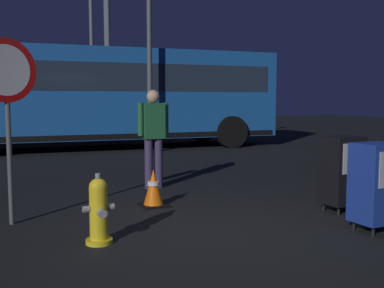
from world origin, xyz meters
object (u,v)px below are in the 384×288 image
(street_light_far_left, at_px, (106,25))
(street_light_near_right, at_px, (91,3))
(street_light_near_left, at_px, (149,18))
(pedestrian, at_px, (153,133))
(bus_near, at_px, (106,93))
(bus_far, at_px, (69,94))
(stop_sign, at_px, (7,92))
(newspaper_box_primary, at_px, (342,170))
(traffic_cone, at_px, (153,188))
(newspaper_box_secondary, at_px, (376,183))
(fire_hydrant, at_px, (99,211))
(street_light_far_right, at_px, (108,28))

(street_light_far_left, bearing_deg, street_light_near_right, 151.83)
(street_light_near_left, bearing_deg, pedestrian, -110.54)
(bus_near, bearing_deg, bus_far, 100.16)
(stop_sign, height_order, street_light_near_right, street_light_near_right)
(pedestrian, height_order, street_light_near_left, street_light_near_left)
(newspaper_box_primary, height_order, traffic_cone, newspaper_box_primary)
(newspaper_box_primary, bearing_deg, street_light_far_left, 90.41)
(street_light_near_left, bearing_deg, street_light_far_left, 94.64)
(bus_near, bearing_deg, street_light_near_right, 95.31)
(pedestrian, bearing_deg, newspaper_box_secondary, -69.95)
(street_light_far_left, bearing_deg, bus_near, -106.74)
(newspaper_box_secondary, bearing_deg, street_light_near_right, 90.87)
(newspaper_box_primary, bearing_deg, bus_near, 93.33)
(newspaper_box_secondary, height_order, stop_sign, stop_sign)
(stop_sign, height_order, traffic_cone, stop_sign)
(fire_hydrant, relative_size, newspaper_box_primary, 0.73)
(newspaper_box_secondary, distance_m, traffic_cone, 2.93)
(newspaper_box_primary, relative_size, street_light_near_left, 0.16)
(newspaper_box_primary, height_order, pedestrian, pedestrian)
(newspaper_box_primary, xyz_separation_m, stop_sign, (-4.02, 1.30, 1.03))
(newspaper_box_primary, bearing_deg, fire_hydrant, 178.13)
(newspaper_box_secondary, height_order, street_light_near_right, street_light_near_right)
(newspaper_box_secondary, height_order, street_light_near_left, street_light_near_left)
(traffic_cone, distance_m, street_light_far_right, 10.32)
(fire_hydrant, distance_m, newspaper_box_primary, 3.28)
(bus_near, distance_m, street_light_far_right, 2.71)
(bus_near, relative_size, street_light_far_left, 1.54)
(newspaper_box_secondary, distance_m, street_light_near_right, 12.72)
(street_light_far_right, bearing_deg, bus_far, 107.05)
(fire_hydrant, relative_size, stop_sign, 0.33)
(street_light_near_right, bearing_deg, street_light_near_left, -78.72)
(traffic_cone, distance_m, street_light_near_left, 7.43)
(bus_far, distance_m, street_light_far_right, 3.54)
(newspaper_box_primary, distance_m, traffic_cone, 2.59)
(newspaper_box_primary, bearing_deg, newspaper_box_secondary, -111.25)
(fire_hydrant, xyz_separation_m, street_light_near_left, (3.46, 7.45, 3.39))
(pedestrian, bearing_deg, fire_hydrant, -122.44)
(fire_hydrant, xyz_separation_m, newspaper_box_primary, (3.27, -0.11, 0.22))
(newspaper_box_secondary, xyz_separation_m, pedestrian, (-1.30, 3.55, 0.38))
(pedestrian, distance_m, bus_near, 6.80)
(street_light_near_right, height_order, street_light_far_right, street_light_near_right)
(newspaper_box_secondary, relative_size, street_light_near_left, 0.16)
(fire_hydrant, distance_m, street_light_far_left, 11.84)
(pedestrian, xyz_separation_m, street_light_near_right, (1.11, 8.46, 3.81))
(stop_sign, bearing_deg, pedestrian, 29.97)
(pedestrian, height_order, street_light_near_right, street_light_near_right)
(traffic_cone, relative_size, bus_near, 0.05)
(bus_far, relative_size, street_light_far_right, 1.57)
(newspaper_box_secondary, xyz_separation_m, bus_far, (-0.50, 14.37, 1.14))
(street_light_near_left, height_order, street_light_near_right, street_light_near_right)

